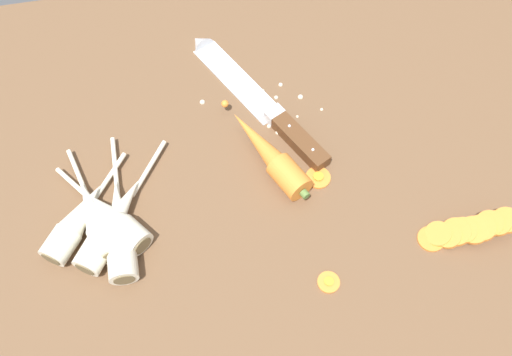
{
  "coord_description": "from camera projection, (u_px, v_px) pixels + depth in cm",
  "views": [
    {
      "loc": [
        -7.84,
        -40.34,
        69.2
      ],
      "look_at": [
        0.0,
        -2.0,
        1.5
      ],
      "focal_mm": 37.0,
      "sensor_mm": 36.0,
      "label": 1
    }
  ],
  "objects": [
    {
      "name": "ground_plane",
      "position": [
        253.0,
        178.0,
        0.82
      ],
      "size": [
        120.0,
        90.0,
        4.0
      ],
      "primitive_type": "cube",
      "color": "brown"
    },
    {
      "name": "parsnip_front",
      "position": [
        113.0,
        218.0,
        0.74
      ],
      "size": [
        13.42,
        16.78,
        4.0
      ],
      "color": "silver",
      "rests_on": "ground_plane"
    },
    {
      "name": "carrot_slice_stray_near",
      "position": [
        329.0,
        282.0,
        0.71
      ],
      "size": [
        3.08,
        3.08,
        0.7
      ],
      "color": "orange",
      "rests_on": "ground_plane"
    },
    {
      "name": "parsnip_mid_left",
      "position": [
        120.0,
        228.0,
        0.74
      ],
      "size": [
        4.04,
        23.9,
        4.0
      ],
      "color": "silver",
      "rests_on": "ground_plane"
    },
    {
      "name": "parsnip_outer",
      "position": [
        76.0,
        221.0,
        0.74
      ],
      "size": [
        12.87,
        16.98,
        4.0
      ],
      "color": "silver",
      "rests_on": "ground_plane"
    },
    {
      "name": "chefs_knife",
      "position": [
        252.0,
        94.0,
        0.87
      ],
      "size": [
        18.36,
        32.62,
        4.18
      ],
      "color": "silver",
      "rests_on": "ground_plane"
    },
    {
      "name": "mince_crumbs",
      "position": [
        264.0,
        106.0,
        0.86
      ],
      "size": [
        19.67,
        10.37,
        0.89
      ],
      "color": "beige",
      "rests_on": "ground_plane"
    },
    {
      "name": "parsnip_back",
      "position": [
        96.0,
        218.0,
        0.74
      ],
      "size": [
        7.77,
        19.78,
        4.0
      ],
      "color": "silver",
      "rests_on": "ground_plane"
    },
    {
      "name": "parsnip_mid_right",
      "position": [
        113.0,
        223.0,
        0.74
      ],
      "size": [
        14.71,
        20.32,
        4.0
      ],
      "color": "silver",
      "rests_on": "ground_plane"
    },
    {
      "name": "whole_carrot",
      "position": [
        270.0,
        154.0,
        0.8
      ],
      "size": [
        10.9,
        19.84,
        4.2
      ],
      "color": "orange",
      "rests_on": "ground_plane"
    },
    {
      "name": "carrot_slice_stray_mid",
      "position": [
        318.0,
        177.0,
        0.8
      ],
      "size": [
        3.8,
        3.8,
        0.7
      ],
      "color": "orange",
      "rests_on": "ground_plane"
    },
    {
      "name": "carrot_slice_stack",
      "position": [
        468.0,
        230.0,
        0.74
      ],
      "size": [
        14.14,
        4.73,
        4.03
      ],
      "color": "orange",
      "rests_on": "ground_plane"
    }
  ]
}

